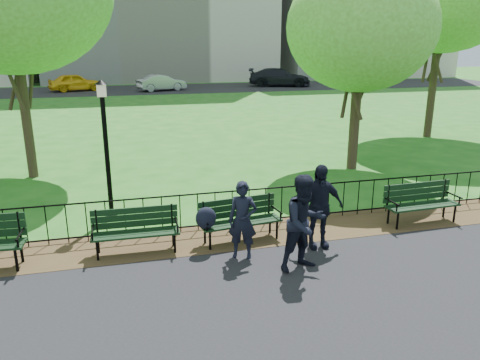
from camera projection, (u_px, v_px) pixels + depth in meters
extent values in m
plane|color=#1C5817|center=(286.00, 262.00, 9.16)|extent=(120.00, 120.00, 0.00)
cube|color=#352715|center=(263.00, 232.00, 10.55)|extent=(60.00, 1.60, 0.01)
cube|color=black|center=(152.00, 89.00, 41.62)|extent=(70.00, 9.00, 0.01)
cylinder|color=black|center=(257.00, 189.00, 10.76)|extent=(24.00, 0.04, 0.04)
cylinder|color=black|center=(257.00, 220.00, 10.98)|extent=(24.00, 0.04, 0.04)
cylinder|color=black|center=(257.00, 207.00, 10.89)|extent=(0.02, 0.02, 0.90)
cube|color=black|center=(241.00, 222.00, 9.97)|extent=(1.81, 0.69, 0.04)
cube|color=black|center=(237.00, 204.00, 10.10)|extent=(1.75, 0.26, 0.44)
cylinder|color=black|center=(210.00, 241.00, 9.61)|extent=(0.05, 0.05, 0.44)
cylinder|color=black|center=(277.00, 230.00, 10.15)|extent=(0.05, 0.05, 0.44)
cylinder|color=black|center=(205.00, 234.00, 9.92)|extent=(0.05, 0.05, 0.44)
cylinder|color=black|center=(270.00, 224.00, 10.46)|extent=(0.05, 0.05, 0.44)
cylinder|color=black|center=(204.00, 220.00, 9.62)|extent=(0.11, 0.55, 0.04)
cylinder|color=black|center=(277.00, 210.00, 10.22)|extent=(0.11, 0.55, 0.04)
ellipsoid|color=black|center=(206.00, 218.00, 9.52)|extent=(0.46, 0.35, 0.47)
cube|color=black|center=(136.00, 234.00, 9.41)|extent=(1.75, 0.50, 0.04)
cube|color=black|center=(135.00, 214.00, 9.55)|extent=(1.74, 0.07, 0.44)
cylinder|color=black|center=(97.00, 251.00, 9.14)|extent=(0.05, 0.05, 0.44)
cylinder|color=black|center=(175.00, 243.00, 9.48)|extent=(0.05, 0.05, 0.44)
cylinder|color=black|center=(98.00, 244.00, 9.46)|extent=(0.05, 0.05, 0.44)
cylinder|color=black|center=(173.00, 237.00, 9.80)|extent=(0.05, 0.05, 0.44)
cylinder|color=black|center=(92.00, 229.00, 9.17)|extent=(0.05, 0.54, 0.04)
cylinder|color=black|center=(177.00, 222.00, 9.54)|extent=(0.05, 0.54, 0.04)
cylinder|color=black|center=(16.00, 260.00, 8.69)|extent=(0.05, 0.05, 0.49)
cylinder|color=black|center=(22.00, 251.00, 9.06)|extent=(0.05, 0.05, 0.49)
cylinder|color=black|center=(20.00, 234.00, 8.77)|extent=(0.08, 0.61, 0.04)
cube|color=black|center=(423.00, 206.00, 10.97)|extent=(1.82, 0.55, 0.04)
cube|color=black|center=(417.00, 188.00, 11.11)|extent=(1.81, 0.10, 0.45)
cylinder|color=black|center=(398.00, 221.00, 10.65)|extent=(0.05, 0.05, 0.45)
cylinder|color=black|center=(454.00, 214.00, 11.08)|extent=(0.05, 0.05, 0.45)
cylinder|color=black|center=(388.00, 215.00, 10.98)|extent=(0.05, 0.05, 0.45)
cylinder|color=black|center=(444.00, 209.00, 11.41)|extent=(0.05, 0.05, 0.45)
cylinder|color=black|center=(392.00, 202.00, 10.68)|extent=(0.06, 0.56, 0.04)
cylinder|color=black|center=(454.00, 195.00, 11.15)|extent=(0.06, 0.56, 0.04)
cylinder|color=black|center=(112.00, 214.00, 11.47)|extent=(0.26, 0.26, 0.15)
cylinder|color=black|center=(107.00, 158.00, 11.06)|extent=(0.11, 0.11, 2.99)
cube|color=beige|center=(102.00, 90.00, 10.61)|extent=(0.21, 0.21, 0.28)
cone|color=black|center=(101.00, 82.00, 10.56)|extent=(0.30, 0.30, 0.11)
cylinder|color=#2D2116|center=(27.00, 123.00, 14.42)|extent=(0.29, 0.29, 3.46)
cylinder|color=#2D2116|center=(354.00, 127.00, 15.53)|extent=(0.33, 0.33, 2.80)
ellipsoid|color=#55962D|center=(361.00, 27.00, 14.62)|extent=(4.71, 4.71, 4.00)
cylinder|color=#2D2116|center=(432.00, 92.00, 20.62)|extent=(0.34, 0.34, 3.95)
imported|color=black|center=(243.00, 220.00, 9.14)|extent=(0.67, 0.57, 1.56)
imported|color=black|center=(305.00, 223.00, 8.63)|extent=(0.99, 0.68, 1.84)
imported|color=black|center=(318.00, 206.00, 9.58)|extent=(1.06, 0.48, 1.78)
imported|color=gold|center=(75.00, 82.00, 39.94)|extent=(4.66, 2.94, 1.48)
imported|color=#979A9E|center=(161.00, 83.00, 40.18)|extent=(4.41, 2.64, 1.37)
imported|color=black|center=(279.00, 77.00, 44.17)|extent=(6.23, 4.06, 1.68)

